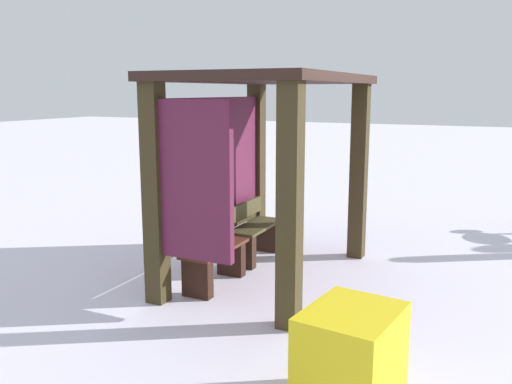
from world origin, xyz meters
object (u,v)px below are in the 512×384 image
(bus_shelter, at_px, (250,139))
(bench_center_inside, at_px, (254,234))
(bench_left_inside, at_px, (213,257))
(grit_bin, at_px, (351,361))

(bus_shelter, bearing_deg, bench_center_inside, 21.52)
(bus_shelter, xyz_separation_m, bench_left_inside, (-0.43, 0.25, -1.28))
(bus_shelter, relative_size, bench_left_inside, 2.79)
(grit_bin, bearing_deg, bus_shelter, 39.84)
(bench_center_inside, bearing_deg, bus_shelter, -158.48)
(bench_left_inside, bearing_deg, bus_shelter, -30.06)
(bus_shelter, xyz_separation_m, bench_center_inside, (0.63, 0.25, -1.28))
(bench_left_inside, bearing_deg, bench_center_inside, -0.01)
(bus_shelter, relative_size, bench_center_inside, 2.79)
(bench_left_inside, distance_m, grit_bin, 2.64)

